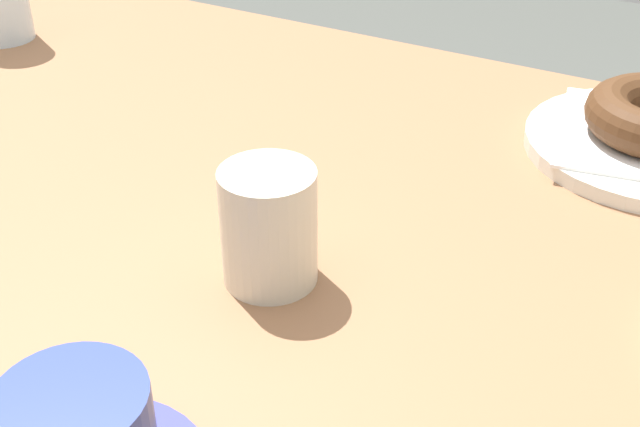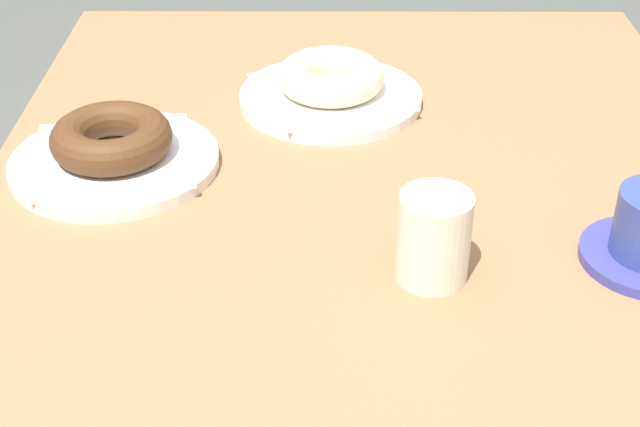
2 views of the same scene
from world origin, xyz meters
The scene contains 8 objects.
table centered at (0.00, 0.00, 0.61)m, with size 1.24×0.79×0.72m.
plate_sugar_ring centered at (-0.32, -0.03, 0.72)m, with size 0.22×0.22×0.01m, color silver.
napkin_sugar_ring centered at (-0.32, -0.03, 0.73)m, with size 0.16×0.16×0.00m, color white.
donut_sugar_ring centered at (-0.32, -0.03, 0.75)m, with size 0.12×0.12×0.04m, color beige.
plate_chocolate_ring centered at (-0.17, -0.26, 0.72)m, with size 0.22×0.22×0.01m, color silver.
napkin_chocolate_ring centered at (-0.17, -0.26, 0.73)m, with size 0.16×0.16×0.00m, color white.
donut_chocolate_ring centered at (-0.17, -0.26, 0.75)m, with size 0.13×0.13×0.04m, color #452915.
sugar_jar centered at (0.02, 0.05, 0.76)m, with size 0.06×0.06×0.08m, color beige.
Camera 2 is at (0.67, -0.04, 1.21)m, focal length 51.93 mm.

